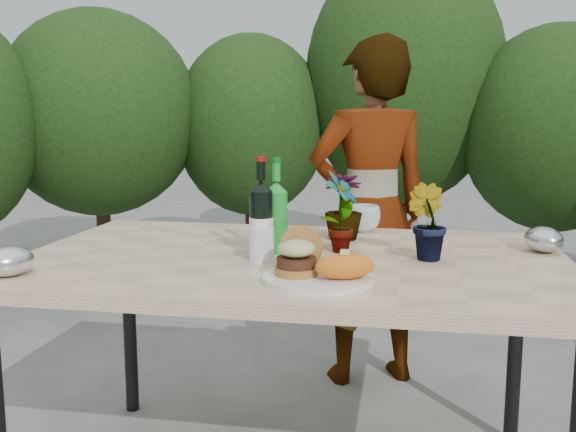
% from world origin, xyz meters
% --- Properties ---
extents(patio_table, '(1.60, 1.00, 0.75)m').
position_xyz_m(patio_table, '(0.00, 0.00, 0.69)').
color(patio_table, beige).
rests_on(patio_table, ground).
extents(shrub_hedge, '(6.81, 5.17, 2.33)m').
position_xyz_m(shrub_hedge, '(0.22, 1.73, 1.15)').
color(shrub_hedge, '#382316').
rests_on(shrub_hedge, ground).
extents(dinner_plate, '(0.28, 0.28, 0.01)m').
position_xyz_m(dinner_plate, '(0.11, -0.29, 0.76)').
color(dinner_plate, white).
rests_on(dinner_plate, patio_table).
extents(burger_stack, '(0.11, 0.16, 0.11)m').
position_xyz_m(burger_stack, '(0.06, -0.27, 0.81)').
color(burger_stack, '#B7722D').
rests_on(burger_stack, dinner_plate).
extents(sweet_potato, '(0.17, 0.12, 0.06)m').
position_xyz_m(sweet_potato, '(0.18, -0.31, 0.80)').
color(sweet_potato, orange).
rests_on(sweet_potato, dinner_plate).
extents(grilled_veg, '(0.08, 0.05, 0.03)m').
position_xyz_m(grilled_veg, '(0.13, -0.19, 0.78)').
color(grilled_veg, olive).
rests_on(grilled_veg, dinner_plate).
extents(wine_bottle, '(0.07, 0.07, 0.29)m').
position_xyz_m(wine_bottle, '(-0.09, -0.03, 0.86)').
color(wine_bottle, black).
rests_on(wine_bottle, patio_table).
extents(sparkling_water, '(0.07, 0.07, 0.29)m').
position_xyz_m(sparkling_water, '(-0.06, 0.03, 0.85)').
color(sparkling_water, green).
rests_on(sparkling_water, patio_table).
extents(plastic_cup, '(0.07, 0.07, 0.09)m').
position_xyz_m(plastic_cup, '(-0.07, -0.09, 0.80)').
color(plastic_cup, white).
rests_on(plastic_cup, patio_table).
extents(seedling_left, '(0.13, 0.15, 0.25)m').
position_xyz_m(seedling_left, '(0.13, 0.06, 0.87)').
color(seedling_left, '#236021').
rests_on(seedling_left, patio_table).
extents(seedling_mid, '(0.15, 0.15, 0.22)m').
position_xyz_m(seedling_mid, '(0.39, 0.01, 0.86)').
color(seedling_mid, '#2B6221').
rests_on(seedling_mid, patio_table).
extents(seedling_right, '(0.15, 0.15, 0.22)m').
position_xyz_m(seedling_right, '(0.12, 0.27, 0.86)').
color(seedling_right, '#2B6021').
rests_on(seedling_right, patio_table).
extents(blue_bowl, '(0.16, 0.16, 0.09)m').
position_xyz_m(blue_bowl, '(0.18, 0.42, 0.80)').
color(blue_bowl, silver).
rests_on(blue_bowl, patio_table).
extents(foil_packet_left, '(0.17, 0.17, 0.08)m').
position_xyz_m(foil_packet_left, '(-0.68, -0.38, 0.79)').
color(foil_packet_left, silver).
rests_on(foil_packet_left, patio_table).
extents(foil_packet_right, '(0.14, 0.16, 0.08)m').
position_xyz_m(foil_packet_right, '(0.74, 0.18, 0.79)').
color(foil_packet_right, silver).
rests_on(foil_packet_right, patio_table).
extents(person, '(0.64, 0.54, 1.48)m').
position_xyz_m(person, '(0.18, 0.90, 0.74)').
color(person, '#A67053').
rests_on(person, ground).
extents(terracotta_pot, '(0.17, 0.17, 0.14)m').
position_xyz_m(terracotta_pot, '(-1.35, 1.91, 0.07)').
color(terracotta_pot, '#A9472B').
rests_on(terracotta_pot, ground).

